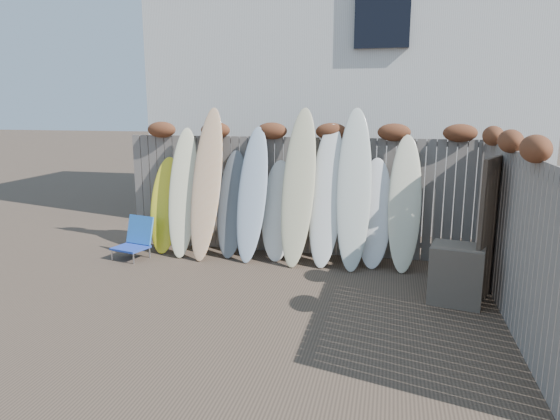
% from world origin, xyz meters
% --- Properties ---
extents(ground, '(80.00, 80.00, 0.00)m').
position_xyz_m(ground, '(0.00, 0.00, 0.00)').
color(ground, '#493A2D').
extents(back_fence, '(6.05, 0.28, 2.24)m').
position_xyz_m(back_fence, '(0.06, 2.39, 1.18)').
color(back_fence, slate).
rests_on(back_fence, ground).
extents(right_fence, '(0.28, 4.40, 2.24)m').
position_xyz_m(right_fence, '(2.99, 0.25, 1.14)').
color(right_fence, slate).
rests_on(right_fence, ground).
extents(house, '(8.50, 5.50, 6.33)m').
position_xyz_m(house, '(0.50, 6.50, 3.20)').
color(house, silver).
rests_on(house, ground).
extents(beach_chair, '(0.63, 0.66, 0.68)m').
position_xyz_m(beach_chair, '(-2.57, 1.53, 0.32)').
color(beach_chair, '#223FAD').
rests_on(beach_chair, ground).
extents(wooden_crate, '(0.75, 0.66, 0.76)m').
position_xyz_m(wooden_crate, '(2.47, 0.65, 0.38)').
color(wooden_crate, '#6C5851').
rests_on(wooden_crate, ground).
extents(lattice_panel, '(0.56, 1.17, 1.88)m').
position_xyz_m(lattice_panel, '(2.94, 1.04, 0.94)').
color(lattice_panel, '#443529').
rests_on(lattice_panel, ground).
extents(surfboard_0, '(0.56, 0.60, 1.64)m').
position_xyz_m(surfboard_0, '(-2.23, 2.02, 0.82)').
color(surfboard_0, yellow).
rests_on(surfboard_0, ground).
extents(surfboard_1, '(0.56, 0.80, 2.15)m').
position_xyz_m(surfboard_1, '(-1.85, 1.94, 1.08)').
color(surfboard_1, beige).
rests_on(surfboard_1, ground).
extents(surfboard_2, '(0.55, 0.90, 2.49)m').
position_xyz_m(surfboard_2, '(-1.41, 1.90, 1.25)').
color(surfboard_2, tan).
rests_on(surfboard_2, ground).
extents(surfboard_3, '(0.52, 0.65, 1.78)m').
position_xyz_m(surfboard_3, '(-1.02, 2.03, 0.89)').
color(surfboard_3, slate).
rests_on(surfboard_3, ground).
extents(surfboard_4, '(0.55, 0.81, 2.18)m').
position_xyz_m(surfboard_4, '(-0.63, 1.93, 1.09)').
color(surfboard_4, '#A9BCD1').
rests_on(surfboard_4, ground).
extents(surfboard_5, '(0.57, 0.61, 1.64)m').
position_xyz_m(surfboard_5, '(-0.21, 2.01, 0.82)').
color(surfboard_5, white).
rests_on(surfboard_5, ground).
extents(surfboard_6, '(0.59, 0.91, 2.49)m').
position_xyz_m(surfboard_6, '(0.14, 1.91, 1.25)').
color(surfboard_6, beige).
rests_on(surfboard_6, ground).
extents(surfboard_7, '(0.60, 0.83, 2.24)m').
position_xyz_m(surfboard_7, '(0.60, 1.94, 1.12)').
color(surfboard_7, white).
rests_on(surfboard_7, ground).
extents(surfboard_8, '(0.58, 0.89, 2.49)m').
position_xyz_m(surfboard_8, '(1.03, 1.91, 1.25)').
color(surfboard_8, silver).
rests_on(surfboard_8, ground).
extents(surfboard_9, '(0.56, 0.63, 1.71)m').
position_xyz_m(surfboard_9, '(1.36, 2.00, 0.85)').
color(surfboard_9, white).
rests_on(surfboard_9, ground).
extents(surfboard_10, '(0.50, 0.74, 2.08)m').
position_xyz_m(surfboard_10, '(1.81, 1.94, 1.04)').
color(surfboard_10, beige).
rests_on(surfboard_10, ground).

